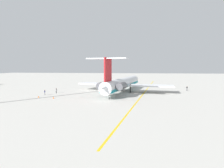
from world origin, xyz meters
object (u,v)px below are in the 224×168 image
Objects in this scene: ground_crew_near_tail at (56,90)px; ground_crew_portside at (187,88)px; safety_cone_wingtip at (53,97)px; ground_crew_near_nose at (45,92)px; main_jetliner at (122,83)px; safety_cone_nose at (39,97)px.

ground_crew_portside is at bearing -114.66° from ground_crew_near_tail.
ground_crew_near_tail reaches higher than safety_cone_wingtip.
ground_crew_near_tail and ground_crew_portside have the same top height.
ground_crew_portside reaches higher than ground_crew_near_nose.
ground_crew_near_nose is 50.35m from ground_crew_portside.
main_jetliner is 71.10× the size of safety_cone_wingtip.
safety_cone_nose is (-8.33, 1.86, -0.86)m from ground_crew_near_tail.
safety_cone_nose is at bearing 128.45° from ground_crew_near_tail.
ground_crew_near_nose is 3.19× the size of safety_cone_nose.
ground_crew_portside is (11.66, -45.78, 0.00)m from ground_crew_near_tail.
ground_crew_near_nose is (-9.43, 23.99, -2.03)m from main_jetliner.
ground_crew_portside is 3.27× the size of safety_cone_nose.
safety_cone_wingtip is (-20.96, 42.64, -0.86)m from ground_crew_portside.
main_jetliner is 71.10× the size of safety_cone_nose.
safety_cone_nose is at bearing 78.89° from safety_cone_wingtip.
ground_crew_near_nose is at bearing 113.57° from ground_crew_near_tail.
main_jetliner reaches higher than ground_crew_near_nose.
ground_crew_near_tail is 3.27× the size of safety_cone_nose.
ground_crew_portside is at bearing -10.45° from ground_crew_near_nose.
main_jetliner is 22.31× the size of ground_crew_near_nose.
ground_crew_near_nose is at bearing -71.91° from ground_crew_portside.
main_jetliner reaches higher than safety_cone_nose.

